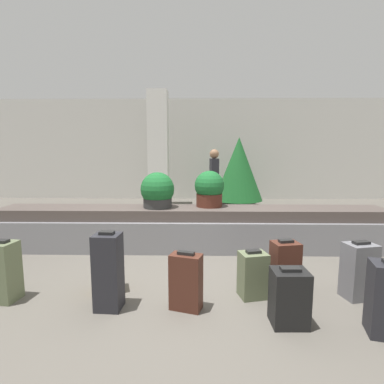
{
  "coord_description": "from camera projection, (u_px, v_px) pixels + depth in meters",
  "views": [
    {
      "loc": [
        0.09,
        -3.41,
        1.54
      ],
      "look_at": [
        0.0,
        1.27,
        0.91
      ],
      "focal_mm": 28.0,
      "sensor_mm": 36.0,
      "label": 1
    }
  ],
  "objects": [
    {
      "name": "ground_plane",
      "position": [
        190.0,
        281.0,
        3.59
      ],
      "size": [
        18.0,
        18.0,
        0.0
      ],
      "primitive_type": "plane",
      "color": "#59544C"
    },
    {
      "name": "back_wall",
      "position": [
        195.0,
        150.0,
        9.67
      ],
      "size": [
        18.0,
        0.06,
        3.2
      ],
      "color": "beige",
      "rests_on": "ground_plane"
    },
    {
      "name": "carousel",
      "position": [
        192.0,
        229.0,
        4.8
      ],
      "size": [
        6.35,
        0.78,
        0.66
      ],
      "color": "gray",
      "rests_on": "ground_plane"
    },
    {
      "name": "pillar",
      "position": [
        159.0,
        149.0,
        8.4
      ],
      "size": [
        0.55,
        0.55,
        3.2
      ],
      "color": "silver",
      "rests_on": "ground_plane"
    },
    {
      "name": "suitcase_0",
      "position": [
        359.0,
        271.0,
        3.15
      ],
      "size": [
        0.34,
        0.29,
        0.62
      ],
      "rotation": [
        0.0,
        0.0,
        0.22
      ],
      "color": "slate",
      "rests_on": "ground_plane"
    },
    {
      "name": "suitcase_1",
      "position": [
        186.0,
        282.0,
        2.93
      ],
      "size": [
        0.34,
        0.25,
        0.58
      ],
      "rotation": [
        0.0,
        0.0,
        -0.3
      ],
      "color": "#472319",
      "rests_on": "ground_plane"
    },
    {
      "name": "suitcase_2",
      "position": [
        4.0,
        271.0,
        3.09
      ],
      "size": [
        0.28,
        0.27,
        0.65
      ],
      "rotation": [
        0.0,
        0.0,
        -0.13
      ],
      "color": "#5B6647",
      "rests_on": "ground_plane"
    },
    {
      "name": "suitcase_3",
      "position": [
        106.0,
        269.0,
        3.3
      ],
      "size": [
        0.32,
        0.3,
        0.54
      ],
      "rotation": [
        0.0,
        0.0,
        0.3
      ],
      "color": "#A3843D",
      "rests_on": "ground_plane"
    },
    {
      "name": "suitcase_5",
      "position": [
        108.0,
        271.0,
        2.92
      ],
      "size": [
        0.26,
        0.25,
        0.78
      ],
      "rotation": [
        0.0,
        0.0,
        -0.06
      ],
      "color": "#232328",
      "rests_on": "ground_plane"
    },
    {
      "name": "suitcase_6",
      "position": [
        289.0,
        297.0,
        2.66
      ],
      "size": [
        0.32,
        0.27,
        0.53
      ],
      "rotation": [
        0.0,
        0.0,
        0.02
      ],
      "color": "black",
      "rests_on": "ground_plane"
    },
    {
      "name": "suitcase_7",
      "position": [
        253.0,
        275.0,
        3.18
      ],
      "size": [
        0.32,
        0.29,
        0.51
      ],
      "rotation": [
        0.0,
        0.0,
        0.23
      ],
      "color": "#5B6647",
      "rests_on": "ground_plane"
    },
    {
      "name": "suitcase_8",
      "position": [
        285.0,
        267.0,
        3.26
      ],
      "size": [
        0.31,
        0.27,
        0.6
      ],
      "rotation": [
        0.0,
        0.0,
        0.19
      ],
      "color": "#472319",
      "rests_on": "ground_plane"
    },
    {
      "name": "potted_plant_0",
      "position": [
        209.0,
        189.0,
        4.82
      ],
      "size": [
        0.48,
        0.48,
        0.58
      ],
      "color": "#4C2319",
      "rests_on": "carousel"
    },
    {
      "name": "potted_plant_1",
      "position": [
        158.0,
        191.0,
        4.73
      ],
      "size": [
        0.53,
        0.53,
        0.56
      ],
      "color": "#2D2D2D",
      "rests_on": "carousel"
    },
    {
      "name": "traveler_0",
      "position": [
        214.0,
        176.0,
        7.28
      ],
      "size": [
        0.31,
        0.34,
        1.6
      ],
      "rotation": [
        0.0,
        0.0,
        -1.43
      ],
      "color": "#282833",
      "rests_on": "ground_plane"
    },
    {
      "name": "decorated_tree",
      "position": [
        239.0,
        169.0,
        8.38
      ],
      "size": [
        1.36,
        1.36,
        1.94
      ],
      "color": "#4C331E",
      "rests_on": "ground_plane"
    }
  ]
}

